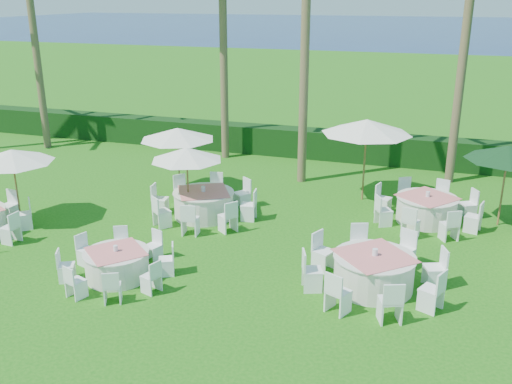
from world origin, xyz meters
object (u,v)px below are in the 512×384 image
umbrella_d (367,127)px  banquet_table_c (374,271)px  banquet_table_b (117,264)px  umbrella_a (12,156)px  banquet_table_f (426,208)px  umbrella_b (187,154)px  umbrella_green (508,153)px  banquet_table_e (204,203)px  umbrella_c (177,134)px

umbrella_d → banquet_table_c: bearing=-79.4°
banquet_table_b → umbrella_a: (-4.78, 2.25, 1.75)m
banquet_table_f → umbrella_b: 7.58m
banquet_table_f → umbrella_b: umbrella_b is taller
umbrella_a → umbrella_green: 14.70m
banquet_table_e → umbrella_d: bearing=35.0°
umbrella_b → umbrella_d: 6.03m
banquet_table_e → umbrella_green: (8.83, 2.18, 1.83)m
banquet_table_f → umbrella_a: size_ratio=1.32×
banquet_table_e → umbrella_green: umbrella_green is taller
umbrella_b → banquet_table_b: bearing=-89.9°
umbrella_a → umbrella_b: (4.78, 2.01, -0.04)m
banquet_table_f → umbrella_green: size_ratio=1.30×
banquet_table_b → umbrella_a: size_ratio=1.13×
banquet_table_e → banquet_table_c: bearing=-27.9°
umbrella_a → banquet_table_f: bearing=18.5°
banquet_table_b → banquet_table_e: bearing=84.6°
banquet_table_b → umbrella_b: size_ratio=1.22×
banquet_table_b → umbrella_c: (-1.31, 6.33, 1.76)m
banquet_table_f → umbrella_d: (-2.16, 1.41, 2.12)m
banquet_table_b → umbrella_b: 4.59m
banquet_table_f → banquet_table_e: bearing=-165.2°
banquet_table_b → umbrella_green: (9.25, 6.65, 1.90)m
umbrella_b → umbrella_green: 9.56m
banquet_table_e → umbrella_d: umbrella_d is taller
umbrella_a → umbrella_green: bearing=17.4°
banquet_table_f → umbrella_green: 2.84m
umbrella_c → umbrella_d: 6.42m
banquet_table_b → umbrella_d: 9.37m
umbrella_green → banquet_table_e: bearing=-166.1°
banquet_table_b → umbrella_green: bearing=35.7°
banquet_table_f → umbrella_a: (-11.91, -3.99, 1.69)m
umbrella_a → umbrella_c: size_ratio=0.94×
banquet_table_c → umbrella_c: 9.04m
banquet_table_c → umbrella_d: umbrella_d is taller
umbrella_a → umbrella_green: size_ratio=0.98×
umbrella_green → banquet_table_b: bearing=-144.3°
umbrella_a → umbrella_green: umbrella_green is taller
banquet_table_f → umbrella_c: (-8.43, 0.10, 1.71)m
umbrella_d → umbrella_a: bearing=-151.0°
umbrella_b → umbrella_d: bearing=34.3°
banquet_table_e → umbrella_b: bearing=-153.4°
umbrella_c → umbrella_b: bearing=-57.9°
banquet_table_e → umbrella_a: 5.90m
umbrella_d → umbrella_green: (4.28, -1.00, -0.27)m
banquet_table_b → umbrella_c: 6.70m
umbrella_c → umbrella_green: size_ratio=1.05×
banquet_table_e → umbrella_d: (4.54, 3.18, 2.11)m
banquet_table_b → umbrella_c: bearing=101.7°
banquet_table_e → banquet_table_f: size_ratio=1.04×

